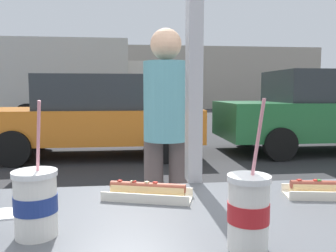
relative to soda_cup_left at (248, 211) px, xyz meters
name	(u,v)px	position (x,y,z in m)	size (l,w,h in m)	color
ground_plane	(139,140)	(-0.01, 8.47, -1.09)	(60.00, 60.00, 0.00)	#2D2D30
sidewalk_strip	(159,243)	(-0.01, 2.07, -1.02)	(16.00, 2.80, 0.14)	#B2ADA3
building_facade_far	(133,78)	(-0.01, 24.43, 1.17)	(28.00, 1.20, 4.51)	#A89E8E
soda_cup_left	(248,211)	(0.00, 0.00, 0.00)	(0.09, 0.09, 0.31)	silver
soda_cup_right	(36,202)	(-0.45, 0.12, 0.00)	(0.10, 0.10, 0.31)	silver
hotdog_tray_near	(328,189)	(0.37, 0.31, -0.06)	(0.27, 0.13, 0.05)	beige
hotdog_tray_far	(148,191)	(-0.19, 0.35, -0.06)	(0.28, 0.17, 0.05)	silver
napkin_wrapper	(21,212)	(-0.53, 0.27, -0.08)	(0.12, 0.09, 0.00)	white
parked_car_orange	(95,115)	(-0.94, 6.40, -0.25)	(4.27, 1.96, 1.63)	orange
parked_car_green	(325,111)	(4.01, 6.40, -0.20)	(4.56, 2.04, 1.75)	#236B38
box_truck	(80,81)	(-2.06, 12.34, 0.58)	(6.71, 2.44, 3.10)	beige
pedestrian	(166,127)	(0.02, 1.77, -0.02)	(0.32, 0.32, 1.63)	#453B3B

